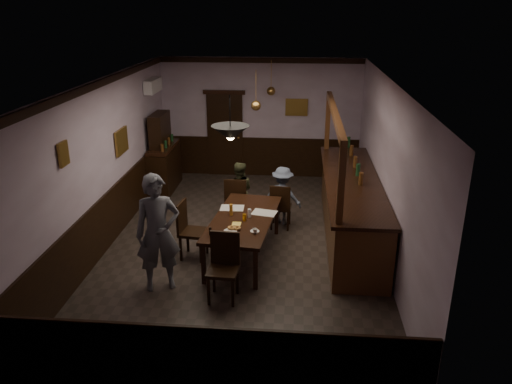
# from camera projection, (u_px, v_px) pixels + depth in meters

# --- Properties ---
(room) EXTENTS (5.01, 8.01, 3.01)m
(room) POSITION_uv_depth(u_px,v_px,m) (243.00, 167.00, 8.81)
(room) COLOR #2D2621
(room) RESTS_ON ground
(dining_table) EXTENTS (1.24, 2.30, 0.75)m
(dining_table) POSITION_uv_depth(u_px,v_px,m) (244.00, 221.00, 8.63)
(dining_table) COLOR black
(dining_table) RESTS_ON ground
(chair_far_left) EXTENTS (0.44, 0.44, 1.01)m
(chair_far_left) POSITION_uv_depth(u_px,v_px,m) (236.00, 200.00, 9.92)
(chair_far_left) COLOR black
(chair_far_left) RESTS_ON ground
(chair_far_right) EXTENTS (0.43, 0.43, 0.93)m
(chair_far_right) POSITION_uv_depth(u_px,v_px,m) (280.00, 205.00, 9.77)
(chair_far_right) COLOR black
(chair_far_right) RESTS_ON ground
(chair_near) EXTENTS (0.47, 0.47, 1.04)m
(chair_near) POSITION_uv_depth(u_px,v_px,m) (224.00, 263.00, 7.47)
(chair_near) COLOR black
(chair_near) RESTS_ON ground
(chair_side) EXTENTS (0.50, 0.50, 1.03)m
(chair_side) POSITION_uv_depth(u_px,v_px,m) (189.00, 227.00, 8.66)
(chair_side) COLOR black
(chair_side) RESTS_ON ground
(person_standing) EXTENTS (0.80, 0.66, 1.87)m
(person_standing) POSITION_uv_depth(u_px,v_px,m) (158.00, 233.00, 7.59)
(person_standing) COLOR slate
(person_standing) RESTS_ON ground
(person_seated_left) EXTENTS (0.63, 0.50, 1.24)m
(person_seated_left) POSITION_uv_depth(u_px,v_px,m) (239.00, 191.00, 10.15)
(person_seated_left) COLOR #3F4227
(person_seated_left) RESTS_ON ground
(person_seated_right) EXTENTS (0.87, 0.65, 1.19)m
(person_seated_right) POSITION_uv_depth(u_px,v_px,m) (282.00, 196.00, 9.99)
(person_seated_right) COLOR slate
(person_seated_right) RESTS_ON ground
(newspaper_left) EXTENTS (0.43, 0.31, 0.01)m
(newspaper_left) POSITION_uv_depth(u_px,v_px,m) (232.00, 208.00, 8.99)
(newspaper_left) COLOR silver
(newspaper_left) RESTS_ON dining_table
(newspaper_right) EXTENTS (0.47, 0.38, 0.01)m
(newspaper_right) POSITION_uv_depth(u_px,v_px,m) (264.00, 213.00, 8.78)
(newspaper_right) COLOR silver
(newspaper_right) RESTS_ON dining_table
(napkin) EXTENTS (0.17, 0.17, 0.00)m
(napkin) POSITION_uv_depth(u_px,v_px,m) (237.00, 224.00, 8.35)
(napkin) COLOR #FFDC5D
(napkin) RESTS_ON dining_table
(saucer) EXTENTS (0.15, 0.15, 0.01)m
(saucer) POSITION_uv_depth(u_px,v_px,m) (255.00, 231.00, 8.07)
(saucer) COLOR white
(saucer) RESTS_ON dining_table
(coffee_cup) EXTENTS (0.09, 0.09, 0.07)m
(coffee_cup) POSITION_uv_depth(u_px,v_px,m) (255.00, 231.00, 7.98)
(coffee_cup) COLOR white
(coffee_cup) RESTS_ON saucer
(pastry_plate) EXTENTS (0.22, 0.22, 0.01)m
(pastry_plate) POSITION_uv_depth(u_px,v_px,m) (230.00, 231.00, 8.07)
(pastry_plate) COLOR white
(pastry_plate) RESTS_ON dining_table
(pastry_ring_a) EXTENTS (0.13, 0.13, 0.04)m
(pastry_ring_a) POSITION_uv_depth(u_px,v_px,m) (231.00, 228.00, 8.13)
(pastry_ring_a) COLOR #C68C47
(pastry_ring_a) RESTS_ON pastry_plate
(pastry_ring_b) EXTENTS (0.13, 0.13, 0.04)m
(pastry_ring_b) POSITION_uv_depth(u_px,v_px,m) (237.00, 228.00, 8.12)
(pastry_ring_b) COLOR #C68C47
(pastry_ring_b) RESTS_ON pastry_plate
(soda_can) EXTENTS (0.07, 0.07, 0.12)m
(soda_can) POSITION_uv_depth(u_px,v_px,m) (244.00, 217.00, 8.46)
(soda_can) COLOR orange
(soda_can) RESTS_ON dining_table
(beer_glass) EXTENTS (0.06, 0.06, 0.20)m
(beer_glass) POSITION_uv_depth(u_px,v_px,m) (231.00, 210.00, 8.67)
(beer_glass) COLOR #BF721E
(beer_glass) RESTS_ON dining_table
(water_glass) EXTENTS (0.06, 0.06, 0.15)m
(water_glass) POSITION_uv_depth(u_px,v_px,m) (249.00, 213.00, 8.59)
(water_glass) COLOR silver
(water_glass) RESTS_ON dining_table
(pepper_mill) EXTENTS (0.04, 0.04, 0.14)m
(pepper_mill) POSITION_uv_depth(u_px,v_px,m) (210.00, 231.00, 7.93)
(pepper_mill) COLOR black
(pepper_mill) RESTS_ON dining_table
(sideboard) EXTENTS (0.50, 1.39, 1.84)m
(sideboard) POSITION_uv_depth(u_px,v_px,m) (163.00, 160.00, 11.82)
(sideboard) COLOR black
(sideboard) RESTS_ON ground
(bar_counter) EXTENTS (1.01, 4.34, 2.43)m
(bar_counter) POSITION_uv_depth(u_px,v_px,m) (351.00, 206.00, 9.43)
(bar_counter) COLOR #442912
(bar_counter) RESTS_ON ground
(door_back) EXTENTS (0.90, 0.06, 2.10)m
(door_back) POSITION_uv_depth(u_px,v_px,m) (225.00, 135.00, 12.72)
(door_back) COLOR black
(door_back) RESTS_ON ground
(ac_unit) EXTENTS (0.20, 0.85, 0.30)m
(ac_unit) POSITION_uv_depth(u_px,v_px,m) (153.00, 86.00, 11.36)
(ac_unit) COLOR white
(ac_unit) RESTS_ON ground
(picture_left_small) EXTENTS (0.04, 0.28, 0.36)m
(picture_left_small) POSITION_uv_depth(u_px,v_px,m) (63.00, 154.00, 7.28)
(picture_left_small) COLOR olive
(picture_left_small) RESTS_ON ground
(picture_left_large) EXTENTS (0.04, 0.62, 0.48)m
(picture_left_large) POSITION_uv_depth(u_px,v_px,m) (122.00, 141.00, 9.68)
(picture_left_large) COLOR olive
(picture_left_large) RESTS_ON ground
(picture_back) EXTENTS (0.55, 0.04, 0.42)m
(picture_back) POSITION_uv_depth(u_px,v_px,m) (297.00, 107.00, 12.32)
(picture_back) COLOR olive
(picture_back) RESTS_ON ground
(pendant_iron) EXTENTS (0.56, 0.56, 0.67)m
(pendant_iron) POSITION_uv_depth(u_px,v_px,m) (230.00, 133.00, 7.27)
(pendant_iron) COLOR black
(pendant_iron) RESTS_ON ground
(pendant_brass_mid) EXTENTS (0.20, 0.20, 0.81)m
(pendant_brass_mid) POSITION_uv_depth(u_px,v_px,m) (256.00, 106.00, 9.93)
(pendant_brass_mid) COLOR #BF8C3F
(pendant_brass_mid) RESTS_ON ground
(pendant_brass_far) EXTENTS (0.20, 0.20, 0.81)m
(pendant_brass_far) POSITION_uv_depth(u_px,v_px,m) (271.00, 91.00, 11.55)
(pendant_brass_far) COLOR #BF8C3F
(pendant_brass_far) RESTS_ON ground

